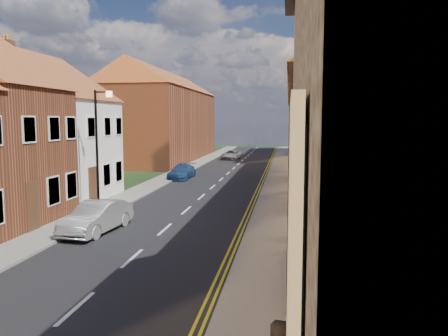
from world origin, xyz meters
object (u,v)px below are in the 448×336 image
object	(u,v)px
car_mid	(97,217)
car_distant	(231,155)
car_far	(182,172)
lamppost	(98,144)

from	to	relation	value
car_mid	car_distant	xyz separation A→B (m)	(1.19, 34.43, -0.10)
car_far	car_distant	size ratio (longest dim) A/B	0.98
lamppost	car_distant	distance (m)	31.81
lamppost	car_far	bearing A→B (deg)	87.48
car_mid	car_distant	size ratio (longest dim) A/B	0.99
car_far	car_distant	bearing A→B (deg)	86.03
car_distant	lamppost	bearing A→B (deg)	-87.84
car_mid	car_far	size ratio (longest dim) A/B	1.01
lamppost	car_mid	bearing A→B (deg)	-68.39
car_distant	car_far	bearing A→B (deg)	-89.16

